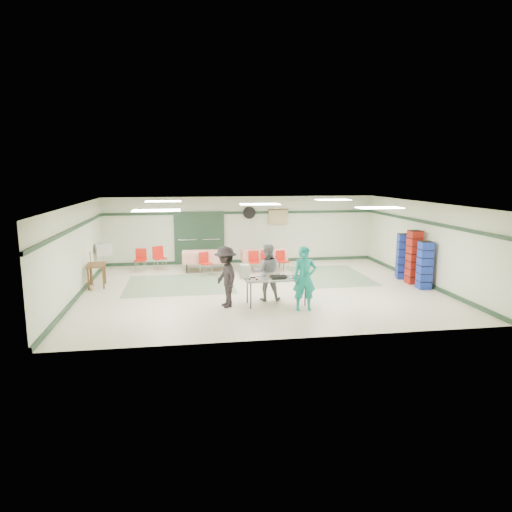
{
  "coord_description": "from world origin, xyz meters",
  "views": [
    {
      "loc": [
        -2.3,
        -13.87,
        3.59
      ],
      "look_at": [
        -0.17,
        -0.3,
        1.12
      ],
      "focal_mm": 32.0,
      "sensor_mm": 36.0,
      "label": 1
    }
  ],
  "objects": [
    {
      "name": "double_door_right",
      "position": [
        -1.25,
        4.44,
        1.05
      ],
      "size": [
        0.9,
        0.06,
        2.1
      ],
      "primitive_type": "cube",
      "color": "gray",
      "rests_on": "floor"
    },
    {
      "name": "baseboard_right",
      "position": [
        5.47,
        0.0,
        0.06
      ],
      "size": [
        0.06,
        9.0,
        0.12
      ],
      "primitive_type": "cube",
      "rotation": [
        0.0,
        0.0,
        1.57
      ],
      "color": "#1D3623",
      "rests_on": "floor"
    },
    {
      "name": "volunteer_teal",
      "position": [
        0.81,
        -2.41,
        0.86
      ],
      "size": [
        0.66,
        0.47,
        1.72
      ],
      "primitive_type": "imported",
      "rotation": [
        0.0,
        0.0,
        -0.1
      ],
      "color": "teal",
      "rests_on": "floor"
    },
    {
      "name": "foam_box_stack",
      "position": [
        -0.72,
        -1.73,
        0.96
      ],
      "size": [
        0.25,
        0.23,
        0.39
      ],
      "primitive_type": "cube",
      "rotation": [
        0.0,
        0.0,
        0.03
      ],
      "color": "white",
      "rests_on": "serving_table"
    },
    {
      "name": "baseboard_back",
      "position": [
        0.0,
        4.47,
        0.06
      ],
      "size": [
        11.0,
        0.06,
        0.12
      ],
      "primitive_type": "cube",
      "color": "#1D3623",
      "rests_on": "floor"
    },
    {
      "name": "chair_loose_b",
      "position": [
        -3.95,
        3.22,
        0.53
      ],
      "size": [
        0.45,
        0.45,
        0.87
      ],
      "rotation": [
        0.0,
        0.0,
        -0.12
      ],
      "color": "red",
      "rests_on": "floor"
    },
    {
      "name": "volunteer_grey",
      "position": [
        0.0,
        -1.29,
        0.82
      ],
      "size": [
        0.89,
        0.75,
        1.64
      ],
      "primitive_type": "imported",
      "rotation": [
        0.0,
        0.0,
        2.97
      ],
      "color": "gray",
      "rests_on": "floor"
    },
    {
      "name": "chair_loose_a",
      "position": [
        -3.29,
        3.41,
        0.56
      ],
      "size": [
        0.56,
        0.56,
        0.91
      ],
      "rotation": [
        0.0,
        0.0,
        0.43
      ],
      "color": "red",
      "rests_on": "floor"
    },
    {
      "name": "baseboard_left",
      "position": [
        -5.47,
        0.0,
        0.06
      ],
      "size": [
        0.06,
        9.0,
        0.12
      ],
      "primitive_type": "cube",
      "rotation": [
        0.0,
        0.0,
        1.57
      ],
      "color": "#1D3623",
      "rests_on": "floor"
    },
    {
      "name": "wall_front",
      "position": [
        0.0,
        -4.5,
        1.35
      ],
      "size": [
        11.0,
        0.0,
        11.0
      ],
      "primitive_type": "plane",
      "rotation": [
        -1.57,
        0.0,
        0.0
      ],
      "color": "beige",
      "rests_on": "floor"
    },
    {
      "name": "wall_right",
      "position": [
        5.5,
        0.0,
        1.35
      ],
      "size": [
        0.0,
        9.0,
        9.0
      ],
      "primitive_type": "plane",
      "rotation": [
        1.57,
        0.0,
        -1.57
      ],
      "color": "beige",
      "rests_on": "floor"
    },
    {
      "name": "double_door_left",
      "position": [
        -2.2,
        4.44,
        1.05
      ],
      "size": [
        0.9,
        0.06,
        2.1
      ],
      "primitive_type": "cube",
      "color": "gray",
      "rests_on": "floor"
    },
    {
      "name": "door_frame",
      "position": [
        -1.73,
        4.42,
        1.05
      ],
      "size": [
        2.0,
        0.03,
        2.15
      ],
      "primitive_type": "cube",
      "color": "#1D3623",
      "rests_on": "floor"
    },
    {
      "name": "broom",
      "position": [
        -5.23,
        0.75,
        0.63
      ],
      "size": [
        0.07,
        0.2,
        1.21
      ],
      "primitive_type": "cylinder",
      "rotation": [
        0.14,
        0.0,
        0.22
      ],
      "color": "brown",
      "rests_on": "floor"
    },
    {
      "name": "scroll_banner",
      "position": [
        1.5,
        4.44,
        1.85
      ],
      "size": [
        0.8,
        0.02,
        0.6
      ],
      "primitive_type": "cube",
      "color": "tan",
      "rests_on": "wall_back"
    },
    {
      "name": "office_printer",
      "position": [
        -5.15,
        2.78,
        0.96
      ],
      "size": [
        0.61,
        0.56,
        0.42
      ],
      "primitive_type": "cube",
      "rotation": [
        0.0,
        0.0,
        0.2
      ],
      "color": "#AFB0AB",
      "rests_on": "printer_table"
    },
    {
      "name": "sheet_tray_mid",
      "position": [
        0.08,
        -1.64,
        0.77
      ],
      "size": [
        0.56,
        0.43,
        0.02
      ],
      "primitive_type": "cube",
      "rotation": [
        0.0,
        0.0,
        0.03
      ],
      "color": "silver",
      "rests_on": "serving_table"
    },
    {
      "name": "trim_left",
      "position": [
        -5.47,
        0.0,
        2.05
      ],
      "size": [
        0.06,
        9.0,
        0.1
      ],
      "primitive_type": "cube",
      "rotation": [
        0.0,
        0.0,
        1.57
      ],
      "color": "#1D3623",
      "rests_on": "wall_back"
    },
    {
      "name": "green_patch_a",
      "position": [
        -2.5,
        1.0,
        0.0
      ],
      "size": [
        3.5,
        3.0,
        0.01
      ],
      "primitive_type": "cube",
      "color": "#67815E",
      "rests_on": "floor"
    },
    {
      "name": "wall_fan",
      "position": [
        0.3,
        4.44,
        2.05
      ],
      "size": [
        0.5,
        0.1,
        0.5
      ],
      "primitive_type": "cylinder",
      "rotation": [
        1.57,
        0.0,
        0.0
      ],
      "color": "black",
      "rests_on": "wall_back"
    },
    {
      "name": "volunteer_dark",
      "position": [
        -1.24,
        -1.79,
        0.84
      ],
      "size": [
        0.85,
        1.2,
        1.68
      ],
      "primitive_type": "imported",
      "rotation": [
        0.0,
        0.0,
        -1.34
      ],
      "color": "black",
      "rests_on": "floor"
    },
    {
      "name": "wall_left",
      "position": [
        -5.5,
        0.0,
        1.35
      ],
      "size": [
        0.0,
        9.0,
        9.0
      ],
      "primitive_type": "plane",
      "rotation": [
        1.57,
        0.0,
        1.57
      ],
      "color": "beige",
      "rests_on": "floor"
    },
    {
      "name": "crate_stack_blue_b",
      "position": [
        5.15,
        -0.78,
        0.76
      ],
      "size": [
        0.42,
        0.42,
        1.52
      ],
      "primitive_type": "cube",
      "rotation": [
        0.0,
        0.0,
        -0.09
      ],
      "color": "navy",
      "rests_on": "floor"
    },
    {
      "name": "sheet_tray_left",
      "position": [
        -0.44,
        -1.93,
        0.77
      ],
      "size": [
        0.63,
        0.48,
        0.02
      ],
      "primitive_type": "cube",
      "rotation": [
        0.0,
        0.0,
        0.03
      ],
      "color": "silver",
      "rests_on": "serving_table"
    },
    {
      "name": "ceiling",
      "position": [
        0.0,
        0.0,
        2.7
      ],
      "size": [
        11.0,
        11.0,
        0.0
      ],
      "primitive_type": "plane",
      "rotation": [
        3.14,
        0.0,
        0.0
      ],
      "color": "white",
      "rests_on": "wall_back"
    },
    {
      "name": "baking_pan",
      "position": [
        0.22,
        -1.89,
        0.8
      ],
      "size": [
        0.44,
        0.28,
        0.08
      ],
      "primitive_type": "cube",
      "rotation": [
        0.0,
        0.0,
        0.03
      ],
      "color": "black",
      "rests_on": "serving_table"
    },
    {
      "name": "chair_c",
      "position": [
        1.21,
        2.36,
        0.49
      ],
      "size": [
        0.48,
        0.48,
        0.81
      ],
      "rotation": [
        0.0,
        0.0,
        0.35
      ],
      "color": "red",
      "rests_on": "floor"
    },
    {
      "name": "green_patch_b",
      "position": [
        2.8,
        1.5,
        0.0
      ],
      "size": [
        2.5,
        3.5,
        0.01
      ],
      "primitive_type": "cube",
      "color": "#67815E",
      "rests_on": "floor"
    },
    {
      "name": "crate_stack_red",
      "position": [
        5.15,
        -0.06,
        0.89
      ],
      "size": [
        0.4,
        0.4,
        1.78
      ],
      "primitive_type": "cube",
      "rotation": [
        0.0,
        0.0,
        0.01
      ],
      "color": "maroon",
      "rests_on": "floor"
    },
    {
      "name": "printer_table",
      "position": [
        -5.15,
        1.11,
        0.64
      ],
      "size": [
        0.64,
        0.92,
        0.74
      ],
      "rotation": [
        0.0,
        0.0,
        0.1
      ],
      "color": "brown",
      "rests_on": "floor"
    },
    {
      "name": "chair_d",
      "position": [
        -1.62,
        2.35,
        0.5
      ],
      "size": [
        0.5,
        0.5,
        0.82
      ],
      "rotation": [
        0.0,
        0.0,
        0.42
      ],
      "color": "red",
      "rests_on": "floor"
    },
    {
      "name": "crate_stack_blue_a",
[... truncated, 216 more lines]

